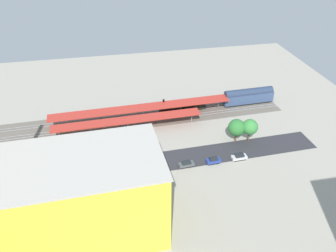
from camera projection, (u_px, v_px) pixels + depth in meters
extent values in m
plane|color=#9E998C|center=(142.00, 157.00, 99.66)|extent=(164.04, 164.04, 0.00)
cube|color=#665E54|center=(134.00, 119.00, 117.18)|extent=(102.93, 16.77, 0.01)
cube|color=#2D2D33|center=(144.00, 164.00, 96.82)|extent=(102.78, 12.66, 0.01)
cube|color=#9E9EA8|center=(132.00, 114.00, 119.79)|extent=(102.47, 3.79, 0.12)
cube|color=#9E9EA8|center=(133.00, 116.00, 118.60)|extent=(102.47, 3.79, 0.12)
cube|color=#9E9EA8|center=(134.00, 121.00, 115.57)|extent=(102.47, 3.79, 0.12)
cube|color=#9E9EA8|center=(135.00, 124.00, 114.38)|extent=(102.47, 3.79, 0.12)
cube|color=#B73328|center=(128.00, 120.00, 109.22)|extent=(46.95, 5.82, 0.42)
cylinder|color=slate|center=(192.00, 117.00, 114.53)|extent=(0.30, 0.30, 3.69)
cylinder|color=slate|center=(128.00, 125.00, 110.33)|extent=(0.30, 0.30, 3.69)
cylinder|color=slate|center=(59.00, 134.00, 106.12)|extent=(0.30, 0.30, 3.69)
cube|color=#B73328|center=(142.00, 108.00, 115.48)|extent=(60.42, 7.01, 0.31)
cylinder|color=slate|center=(218.00, 104.00, 122.02)|extent=(0.30, 0.30, 3.92)
cylinder|color=slate|center=(181.00, 108.00, 119.32)|extent=(0.30, 0.30, 3.92)
cylinder|color=slate|center=(142.00, 113.00, 116.62)|extent=(0.30, 0.30, 3.92)
cylinder|color=slate|center=(101.00, 118.00, 113.92)|extent=(0.30, 0.30, 3.92)
cylinder|color=slate|center=(58.00, 123.00, 111.21)|extent=(0.30, 0.30, 3.92)
cube|color=black|center=(183.00, 109.00, 122.00)|extent=(16.66, 2.93, 1.00)
cylinder|color=black|center=(179.00, 105.00, 120.74)|extent=(13.66, 3.08, 2.60)
cube|color=black|center=(197.00, 104.00, 122.44)|extent=(3.11, 2.91, 3.28)
cylinder|color=black|center=(164.00, 101.00, 118.61)|extent=(0.70, 0.70, 1.40)
cube|color=black|center=(247.00, 103.00, 126.21)|extent=(16.70, 3.10, 0.60)
cube|color=#384C72|center=(248.00, 98.00, 125.12)|extent=(18.56, 3.80, 3.47)
cylinder|color=#273550|center=(249.00, 93.00, 124.05)|extent=(17.82, 3.77, 3.14)
cube|color=black|center=(239.00, 159.00, 98.67)|extent=(3.77, 2.00, 0.30)
cube|color=silver|center=(239.00, 157.00, 98.38)|extent=(4.48, 2.11, 0.79)
cube|color=#1E2328|center=(239.00, 155.00, 97.99)|extent=(2.54, 1.79, 0.67)
cube|color=black|center=(213.00, 162.00, 97.26)|extent=(3.45, 1.84, 0.30)
cube|color=navy|center=(213.00, 161.00, 96.95)|extent=(4.09, 1.94, 0.87)
cube|color=#1E2328|center=(214.00, 159.00, 96.57)|extent=(2.32, 1.65, 0.56)
cube|color=black|center=(186.00, 166.00, 95.99)|extent=(3.73, 1.98, 0.30)
cube|color=#474C51|center=(186.00, 164.00, 95.71)|extent=(4.42, 2.11, 0.74)
cube|color=#1E2328|center=(186.00, 163.00, 95.37)|extent=(2.52, 1.74, 0.51)
cube|color=black|center=(154.00, 171.00, 93.96)|extent=(3.99, 1.82, 0.30)
cube|color=gray|center=(154.00, 170.00, 93.69)|extent=(4.75, 1.90, 0.71)
cube|color=#1E2328|center=(154.00, 168.00, 93.34)|extent=(2.66, 1.66, 0.59)
cube|color=black|center=(123.00, 174.00, 93.14)|extent=(3.53, 1.68, 0.30)
cube|color=#474C51|center=(123.00, 172.00, 92.84)|extent=(4.20, 1.76, 0.81)
cube|color=#1E2328|center=(123.00, 170.00, 92.46)|extent=(2.36, 1.53, 0.61)
cube|color=yellow|center=(69.00, 200.00, 71.91)|extent=(39.40, 20.60, 18.81)
cube|color=#B7B2A8|center=(61.00, 164.00, 66.75)|extent=(40.02, 21.22, 0.40)
cube|color=black|center=(132.00, 179.00, 91.12)|extent=(9.34, 3.27, 0.50)
cube|color=silver|center=(136.00, 173.00, 90.47)|extent=(7.35, 3.26, 2.95)
cube|color=silver|center=(119.00, 178.00, 89.32)|extent=(2.32, 2.62, 2.59)
cube|color=black|center=(92.00, 183.00, 90.07)|extent=(8.76, 2.59, 0.50)
cube|color=white|center=(96.00, 177.00, 89.42)|extent=(6.39, 2.75, 2.81)
cube|color=silver|center=(79.00, 180.00, 88.61)|extent=(2.47, 2.60, 2.56)
cylinder|color=brown|center=(236.00, 137.00, 105.81)|extent=(0.58, 0.58, 2.82)
sphere|color=#2D7233|center=(237.00, 128.00, 104.07)|extent=(5.22, 5.22, 5.22)
cylinder|color=brown|center=(249.00, 136.00, 105.36)|extent=(0.46, 0.46, 3.44)
sphere|color=#38843D|center=(250.00, 127.00, 103.54)|extent=(4.76, 4.76, 4.76)
cylinder|color=brown|center=(13.00, 164.00, 93.83)|extent=(0.49, 0.49, 3.98)
sphere|color=#28662D|center=(10.00, 154.00, 92.01)|extent=(4.01, 4.01, 4.01)
cylinder|color=brown|center=(88.00, 157.00, 97.31)|extent=(0.38, 0.38, 2.64)
sphere|color=#2D7233|center=(87.00, 147.00, 95.43)|extent=(6.21, 6.21, 6.21)
cylinder|color=#333333|center=(111.00, 150.00, 97.58)|extent=(0.16, 0.16, 5.84)
cube|color=black|center=(110.00, 140.00, 95.77)|extent=(0.36, 0.36, 0.90)
sphere|color=green|center=(109.00, 139.00, 95.57)|extent=(0.20, 0.20, 0.20)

